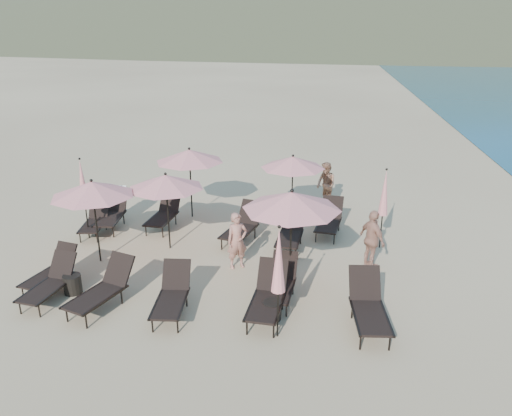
# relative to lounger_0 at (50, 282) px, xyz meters

# --- Properties ---
(ground) EXTENTS (800.00, 800.00, 0.00)m
(ground) POSITION_rel_lounger_0_xyz_m (4.09, 0.28, -0.43)
(ground) COLOR #D6BA8C
(ground) RESTS_ON ground
(lounger_0) EXTENTS (0.82, 1.67, 0.92)m
(lounger_0) POSITION_rel_lounger_0_xyz_m (0.00, 0.00, 0.00)
(lounger_0) COLOR black
(lounger_0) RESTS_ON ground
(lounger_1) EXTENTS (0.91, 1.64, 0.89)m
(lounger_1) POSITION_rel_lounger_0_xyz_m (-0.29, 0.59, -0.02)
(lounger_1) COLOR black
(lounger_1) RESTS_ON ground
(lounger_2) EXTENTS (1.21, 1.90, 1.02)m
(lounger_2) POSITION_rel_lounger_0_xyz_m (1.36, -0.17, 0.05)
(lounger_2) COLOR black
(lounger_2) RESTS_ON ground
(lounger_3) EXTENTS (0.78, 1.73, 0.97)m
(lounger_3) POSITION_rel_lounger_0_xyz_m (2.97, -0.18, 0.02)
(lounger_3) COLOR black
(lounger_3) RESTS_ON ground
(lounger_4) EXTENTS (0.73, 1.64, 0.92)m
(lounger_4) POSITION_rel_lounger_0_xyz_m (5.30, 0.75, -0.00)
(lounger_4) COLOR black
(lounger_4) RESTS_ON ground
(lounger_5) EXTENTS (0.87, 1.88, 1.05)m
(lounger_5) POSITION_rel_lounger_0_xyz_m (7.23, -0.12, 0.06)
(lounger_5) COLOR black
(lounger_5) RESTS_ON ground
(lounger_6) EXTENTS (0.82, 1.64, 0.91)m
(lounger_6) POSITION_rel_lounger_0_xyz_m (-0.69, 3.87, -0.01)
(lounger_6) COLOR black
(lounger_6) RESTS_ON ground
(lounger_7) EXTENTS (0.83, 1.85, 1.12)m
(lounger_7) POSITION_rel_lounger_0_xyz_m (-0.38, 4.51, 0.10)
(lounger_7) COLOR black
(lounger_7) RESTS_ON ground
(lounger_8) EXTENTS (0.79, 1.77, 0.99)m
(lounger_8) POSITION_rel_lounger_0_xyz_m (1.26, 4.63, 0.03)
(lounger_8) COLOR black
(lounger_8) RESTS_ON ground
(lounger_9) EXTENTS (1.12, 1.90, 1.03)m
(lounger_9) POSITION_rel_lounger_0_xyz_m (3.88, 3.94, 0.05)
(lounger_9) COLOR black
(lounger_9) RESTS_ON ground
(lounger_10) EXTENTS (0.77, 1.74, 0.98)m
(lounger_10) POSITION_rel_lounger_0_xyz_m (5.31, 3.67, 0.02)
(lounger_10) COLOR black
(lounger_10) RESTS_ON ground
(lounger_11) EXTENTS (0.89, 1.78, 0.98)m
(lounger_11) POSITION_rel_lounger_0_xyz_m (6.42, 4.84, 0.03)
(lounger_11) COLOR black
(lounger_11) RESTS_ON ground
(lounger_12) EXTENTS (0.80, 1.83, 1.03)m
(lounger_12) POSITION_rel_lounger_0_xyz_m (5.08, 0.01, 0.05)
(lounger_12) COLOR black
(lounger_12) RESTS_ON ground
(umbrella_open_0) EXTENTS (2.16, 2.16, 2.32)m
(umbrella_open_0) POSITION_rel_lounger_0_xyz_m (0.27, 2.05, 1.62)
(umbrella_open_0) COLOR black
(umbrella_open_0) RESTS_ON ground
(umbrella_open_1) EXTENTS (2.09, 2.09, 2.25)m
(umbrella_open_1) POSITION_rel_lounger_0_xyz_m (1.89, 3.13, 1.56)
(umbrella_open_1) COLOR black
(umbrella_open_1) RESTS_ON ground
(umbrella_open_2) EXTENTS (2.33, 2.33, 2.51)m
(umbrella_open_2) POSITION_rel_lounger_0_xyz_m (5.47, 1.38, 1.78)
(umbrella_open_2) COLOR black
(umbrella_open_2) RESTS_ON ground
(umbrella_open_3) EXTENTS (2.20, 2.20, 2.36)m
(umbrella_open_3) POSITION_rel_lounger_0_xyz_m (1.89, 5.64, 1.66)
(umbrella_open_3) COLOR black
(umbrella_open_3) RESTS_ON ground
(umbrella_open_4) EXTENTS (2.05, 2.05, 2.21)m
(umbrella_open_4) POSITION_rel_lounger_0_xyz_m (5.20, 5.79, 1.52)
(umbrella_open_4) COLOR black
(umbrella_open_4) RESTS_ON ground
(umbrella_closed_0) EXTENTS (0.29, 0.29, 2.47)m
(umbrella_closed_0) POSITION_rel_lounger_0_xyz_m (5.37, -0.77, 1.29)
(umbrella_closed_0) COLOR black
(umbrella_closed_0) RESTS_ON ground
(umbrella_closed_1) EXTENTS (0.28, 0.28, 2.37)m
(umbrella_closed_1) POSITION_rel_lounger_0_xyz_m (7.87, 3.97, 1.22)
(umbrella_closed_1) COLOR black
(umbrella_closed_1) RESTS_ON ground
(umbrella_closed_2) EXTENTS (0.29, 0.29, 2.49)m
(umbrella_closed_2) POSITION_rel_lounger_0_xyz_m (-0.72, 3.46, 1.30)
(umbrella_closed_2) COLOR black
(umbrella_closed_2) RESTS_ON ground
(side_table_0) EXTENTS (0.43, 0.43, 0.46)m
(side_table_0) POSITION_rel_lounger_0_xyz_m (0.36, 0.33, -0.20)
(side_table_0) COLOR black
(side_table_0) RESTS_ON ground
(side_table_1) EXTENTS (0.41, 0.41, 0.42)m
(side_table_1) POSITION_rel_lounger_0_xyz_m (5.19, -0.14, -0.22)
(side_table_1) COLOR black
(side_table_1) RESTS_ON ground
(beachgoer_a) EXTENTS (0.66, 0.59, 1.52)m
(beachgoer_a) POSITION_rel_lounger_0_xyz_m (4.03, 2.19, 0.33)
(beachgoer_a) COLOR #B17160
(beachgoer_a) RESTS_ON ground
(beachgoer_b) EXTENTS (0.93, 0.97, 1.57)m
(beachgoer_b) POSITION_rel_lounger_0_xyz_m (6.28, 7.28, 0.36)
(beachgoer_b) COLOR #9C6C50
(beachgoer_b) RESTS_ON ground
(beachgoer_c) EXTENTS (0.84, 0.99, 1.59)m
(beachgoer_c) POSITION_rel_lounger_0_xyz_m (7.50, 2.67, 0.36)
(beachgoer_c) COLOR tan
(beachgoer_c) RESTS_ON ground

